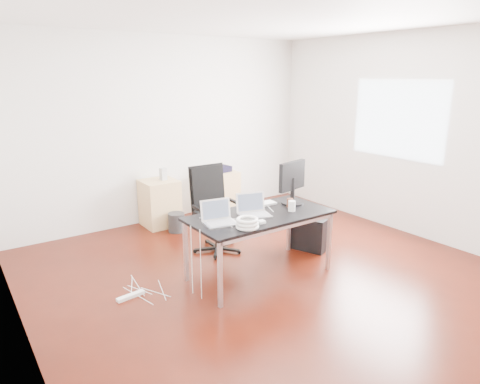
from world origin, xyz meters
TOP-DOWN VIEW (x-y plane):
  - room_shell at (0.04, 0.00)m, footprint 5.00×5.00m
  - desk at (-0.10, 0.03)m, footprint 1.60×0.80m
  - office_chair at (-0.12, 0.97)m, footprint 0.49×0.51m
  - filing_cabinet_left at (-0.30, 2.23)m, footprint 0.50×0.50m
  - filing_cabinet_right at (0.78, 2.23)m, footprint 0.50×0.50m
  - pc_tower at (0.87, 0.23)m, footprint 0.35×0.49m
  - wastebasket at (-0.23, 1.83)m, footprint 0.24×0.24m
  - power_strip at (-1.50, 0.37)m, footprint 0.31×0.10m
  - laptop_left at (-0.62, 0.04)m, footprint 0.37×0.31m
  - laptop_right at (-0.17, 0.05)m, footprint 0.39×0.33m
  - monitor at (0.46, 0.13)m, footprint 0.45×0.26m
  - keyboard at (0.08, 0.29)m, footprint 0.44×0.15m
  - cup_white at (0.26, -0.10)m, footprint 0.10×0.10m
  - cup_brown at (0.35, 0.04)m, footprint 0.10×0.10m
  - cable_coil at (-0.48, -0.26)m, footprint 0.24×0.24m
  - power_adapter at (-0.27, -0.22)m, footprint 0.08×0.08m
  - speaker at (-0.23, 2.22)m, footprint 0.10×0.09m
  - navy_garment at (0.77, 2.20)m, footprint 0.33×0.28m

SIDE VIEW (x-z plane):
  - power_strip at x=-1.50m, z-range 0.00..0.04m
  - wastebasket at x=-0.23m, z-range 0.00..0.28m
  - pc_tower at x=0.87m, z-range 0.00..0.44m
  - filing_cabinet_left at x=-0.30m, z-range 0.00..0.70m
  - filing_cabinet_right at x=0.78m, z-range 0.00..0.70m
  - office_chair at x=-0.12m, z-range 0.06..1.15m
  - desk at x=-0.10m, z-range 0.31..1.04m
  - keyboard at x=0.08m, z-range 0.73..0.75m
  - power_adapter at x=-0.27m, z-range 0.73..0.76m
  - navy_garment at x=0.77m, z-range 0.70..0.79m
  - cup_brown at x=0.35m, z-range 0.73..0.83m
  - cable_coil at x=-0.48m, z-range 0.73..0.84m
  - laptop_left at x=-0.62m, z-range 0.67..0.90m
  - laptop_right at x=-0.17m, z-range 0.67..0.90m
  - speaker at x=-0.23m, z-range 0.70..0.88m
  - cup_white at x=0.26m, z-range 0.73..0.85m
  - monitor at x=0.46m, z-range 0.76..1.27m
  - room_shell at x=0.04m, z-range -1.10..3.90m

